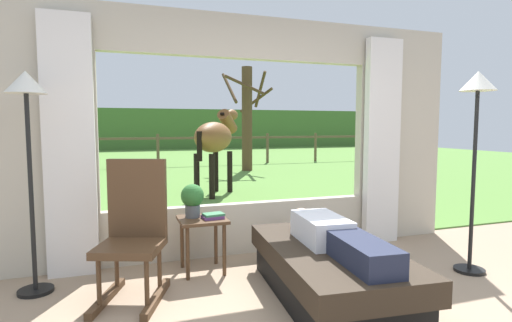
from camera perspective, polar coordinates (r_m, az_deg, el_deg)
back_wall_with_window at (r=4.33m, az=-1.98°, el=3.13°), size 5.20×0.12×2.55m
curtain_panel_left at (r=4.03m, az=-25.02°, el=1.82°), size 0.44×0.10×2.40m
curtain_panel_right at (r=4.98m, az=17.50°, el=2.58°), size 0.44×0.10×2.40m
outdoor_pasture_lawn at (r=15.16m, az=-14.10°, el=-0.37°), size 36.00×21.68×0.02m
distant_hill_ridge at (r=24.91m, az=-16.10°, el=4.37°), size 36.00×2.00×2.40m
recliner_sofa at (r=3.41m, az=10.42°, el=-15.16°), size 1.05×1.77×0.42m
reclining_person at (r=3.28m, az=10.94°, el=-10.44°), size 0.39×1.44×0.22m
rocking_chair at (r=3.43m, az=-16.98°, el=-9.49°), size 0.67×0.80×1.12m
side_table at (r=3.89m, az=-7.65°, el=-9.39°), size 0.44×0.44×0.52m
potted_plant at (r=3.88m, az=-9.03°, el=-5.28°), size 0.22×0.22×0.32m
book_stack at (r=3.83m, az=-6.15°, el=-7.79°), size 0.21×0.17×0.05m
floor_lamp_left at (r=3.73m, az=-29.79°, el=5.70°), size 0.32×0.32×1.83m
floor_lamp_right at (r=4.26m, az=28.91°, el=6.26°), size 0.32×0.32×1.89m
horse at (r=8.02m, az=-5.79°, el=3.30°), size 1.41×1.63×1.73m
pasture_tree at (r=12.31m, az=-1.29°, el=6.46°), size 1.54×1.52×3.16m
pasture_fence_line at (r=14.07m, az=-13.80°, el=2.23°), size 16.10×0.10×1.10m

